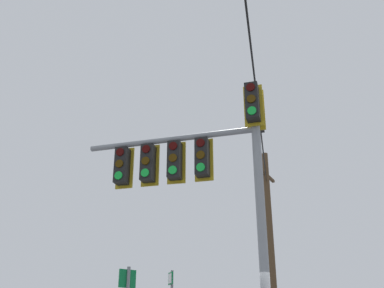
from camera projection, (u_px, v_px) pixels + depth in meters
The scene contains 3 objects.
signal_mast_assembly at pixel (207, 167), 10.32m from camera, with size 3.36×3.46×6.75m.
utility_pole_wooden at pixel (271, 250), 19.40m from camera, with size 1.95×1.31×9.23m.
overhead_wire_span at pixel (247, 15), 10.33m from camera, with size 14.99×17.49×0.87m.
Camera 1 is at (6.68, 6.60, 1.29)m, focal length 42.28 mm.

